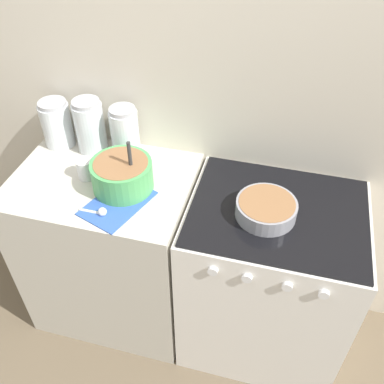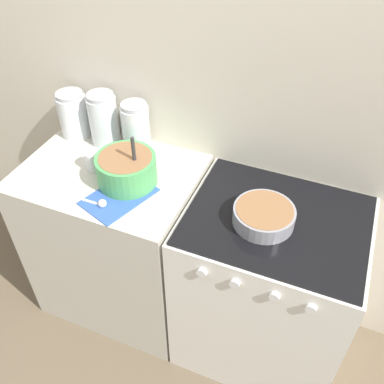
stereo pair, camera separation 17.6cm
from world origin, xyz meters
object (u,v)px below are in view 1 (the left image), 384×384
(stove, at_px, (266,280))
(mixing_bowl, at_px, (122,174))
(storage_jar_middle, at_px, (90,129))
(storage_jar_left, at_px, (57,126))
(storage_jar_right, at_px, (125,135))
(baking_pan, at_px, (266,209))
(tin_can, at_px, (85,169))

(stove, xyz_separation_m, mixing_bowl, (-0.67, -0.03, 0.54))
(stove, xyz_separation_m, storage_jar_middle, (-0.92, 0.21, 0.58))
(mixing_bowl, height_order, storage_jar_left, mixing_bowl)
(mixing_bowl, height_order, storage_jar_right, storage_jar_right)
(baking_pan, height_order, storage_jar_right, storage_jar_right)
(mixing_bowl, bearing_deg, storage_jar_left, 151.03)
(stove, xyz_separation_m, storage_jar_right, (-0.74, 0.21, 0.57))
(baking_pan, relative_size, storage_jar_right, 0.99)
(mixing_bowl, relative_size, storage_jar_middle, 1.00)
(baking_pan, distance_m, tin_can, 0.81)
(stove, relative_size, storage_jar_middle, 3.58)
(baking_pan, bearing_deg, mixing_bowl, 178.64)
(stove, distance_m, storage_jar_middle, 1.10)
(storage_jar_left, bearing_deg, stove, -10.80)
(storage_jar_middle, relative_size, tin_can, 2.82)
(mixing_bowl, height_order, tin_can, mixing_bowl)
(baking_pan, bearing_deg, storage_jar_left, 166.58)
(mixing_bowl, height_order, storage_jar_middle, storage_jar_middle)
(mixing_bowl, bearing_deg, storage_jar_right, 107.62)
(storage_jar_middle, bearing_deg, tin_can, -73.63)
(stove, relative_size, tin_can, 10.08)
(stove, bearing_deg, storage_jar_left, 169.20)
(mixing_bowl, relative_size, baking_pan, 1.07)
(stove, xyz_separation_m, tin_can, (-0.86, -0.00, 0.51))
(storage_jar_middle, distance_m, storage_jar_right, 0.17)
(stove, height_order, storage_jar_middle, storage_jar_middle)
(mixing_bowl, distance_m, baking_pan, 0.62)
(storage_jar_left, distance_m, storage_jar_right, 0.35)
(baking_pan, relative_size, storage_jar_left, 1.06)
(tin_can, bearing_deg, stove, 0.09)
(mixing_bowl, distance_m, storage_jar_left, 0.48)
(baking_pan, xyz_separation_m, storage_jar_right, (-0.69, 0.25, 0.07))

